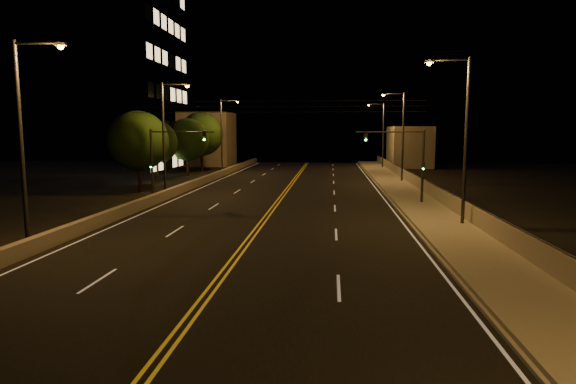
# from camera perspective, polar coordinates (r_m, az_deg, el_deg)

# --- Properties ---
(road) EXTENTS (18.00, 120.00, 0.02)m
(road) POSITION_cam_1_polar(r_m,az_deg,el_deg) (27.21, -3.84, -4.63)
(road) COLOR black
(road) RESTS_ON ground
(sidewalk) EXTENTS (3.60, 120.00, 0.30)m
(sidewalk) POSITION_cam_1_polar(r_m,az_deg,el_deg) (27.67, 18.92, -4.52)
(sidewalk) COLOR gray
(sidewalk) RESTS_ON ground
(curb) EXTENTS (0.14, 120.00, 0.15)m
(curb) POSITION_cam_1_polar(r_m,az_deg,el_deg) (27.29, 15.09, -4.69)
(curb) COLOR gray
(curb) RESTS_ON ground
(parapet_wall) EXTENTS (0.30, 120.00, 1.00)m
(parapet_wall) POSITION_cam_1_polar(r_m,az_deg,el_deg) (27.99, 22.26, -3.18)
(parapet_wall) COLOR gray
(parapet_wall) RESTS_ON sidewalk
(jersey_barrier) EXTENTS (0.45, 120.00, 0.76)m
(jersey_barrier) POSITION_cam_1_polar(r_m,az_deg,el_deg) (30.06, -21.89, -3.29)
(jersey_barrier) COLOR gray
(jersey_barrier) RESTS_ON ground
(distant_building_right) EXTENTS (6.00, 10.00, 6.32)m
(distant_building_right) POSITION_cam_1_polar(r_m,az_deg,el_deg) (78.79, 14.16, 5.23)
(distant_building_right) COLOR gray
(distant_building_right) RESTS_ON ground
(distant_building_left) EXTENTS (8.00, 8.00, 8.57)m
(distant_building_left) POSITION_cam_1_polar(r_m,az_deg,el_deg) (80.30, -9.50, 6.19)
(distant_building_left) COLOR gray
(distant_building_left) RESTS_ON ground
(parapet_rail) EXTENTS (0.06, 120.00, 0.06)m
(parapet_rail) POSITION_cam_1_polar(r_m,az_deg,el_deg) (27.90, 22.31, -2.11)
(parapet_rail) COLOR black
(parapet_rail) RESTS_ON parapet_wall
(lane_markings) EXTENTS (17.32, 116.00, 0.00)m
(lane_markings) POSITION_cam_1_polar(r_m,az_deg,el_deg) (27.14, -3.86, -4.64)
(lane_markings) COLOR silver
(lane_markings) RESTS_ON road
(streetlight_1) EXTENTS (2.55, 0.28, 9.69)m
(streetlight_1) POSITION_cam_1_polar(r_m,az_deg,el_deg) (29.14, 19.89, 6.74)
(streetlight_1) COLOR #2D2D33
(streetlight_1) RESTS_ON ground
(streetlight_2) EXTENTS (2.55, 0.28, 9.69)m
(streetlight_2) POSITION_cam_1_polar(r_m,az_deg,el_deg) (52.91, 13.20, 7.00)
(streetlight_2) COLOR #2D2D33
(streetlight_2) RESTS_ON ground
(streetlight_3) EXTENTS (2.55, 0.28, 9.69)m
(streetlight_3) POSITION_cam_1_polar(r_m,az_deg,el_deg) (72.43, 11.02, 7.06)
(streetlight_3) COLOR #2D2D33
(streetlight_3) RESTS_ON ground
(streetlight_4) EXTENTS (2.55, 0.28, 9.69)m
(streetlight_4) POSITION_cam_1_polar(r_m,az_deg,el_deg) (25.51, -28.65, 6.28)
(streetlight_4) COLOR #2D2D33
(streetlight_4) RESTS_ON ground
(streetlight_5) EXTENTS (2.55, 0.28, 9.69)m
(streetlight_5) POSITION_cam_1_polar(r_m,az_deg,el_deg) (42.87, -14.21, 6.96)
(streetlight_5) COLOR #2D2D33
(streetlight_5) RESTS_ON ground
(streetlight_6) EXTENTS (2.55, 0.28, 9.69)m
(streetlight_6) POSITION_cam_1_polar(r_m,az_deg,el_deg) (64.11, -7.67, 7.13)
(streetlight_6) COLOR #2D2D33
(streetlight_6) RESTS_ON ground
(traffic_signal_right) EXTENTS (5.11, 0.31, 5.74)m
(traffic_signal_right) POSITION_cam_1_polar(r_m,az_deg,el_deg) (36.99, 14.14, 4.02)
(traffic_signal_right) COLOR #2D2D33
(traffic_signal_right) RESTS_ON ground
(traffic_signal_left) EXTENTS (5.11, 0.31, 5.74)m
(traffic_signal_left) POSITION_cam_1_polar(r_m,az_deg,el_deg) (38.76, -14.43, 4.14)
(traffic_signal_left) COLOR #2D2D33
(traffic_signal_left) RESTS_ON ground
(overhead_wires) EXTENTS (22.00, 0.03, 0.83)m
(overhead_wires) POSITION_cam_1_polar(r_m,az_deg,el_deg) (36.09, -1.56, 10.09)
(overhead_wires) COLOR black
(building_tower) EXTENTS (24.00, 15.00, 33.12)m
(building_tower) POSITION_cam_1_polar(r_m,az_deg,el_deg) (65.40, -24.43, 15.74)
(building_tower) COLOR gray
(building_tower) RESTS_ON ground
(tree_0) EXTENTS (5.50, 5.50, 7.45)m
(tree_0) POSITION_cam_1_polar(r_m,az_deg,el_deg) (46.37, -17.30, 5.79)
(tree_0) COLOR black
(tree_0) RESTS_ON ground
(tree_1) EXTENTS (5.02, 5.02, 6.80)m
(tree_1) POSITION_cam_1_polar(r_m,az_deg,el_deg) (57.40, -15.43, 5.65)
(tree_1) COLOR black
(tree_1) RESTS_ON ground
(tree_2) EXTENTS (5.33, 5.33, 7.23)m
(tree_2) POSITION_cam_1_polar(r_m,az_deg,el_deg) (61.92, -11.84, 6.10)
(tree_2) COLOR black
(tree_2) RESTS_ON ground
(tree_3) EXTENTS (6.08, 6.08, 8.24)m
(tree_3) POSITION_cam_1_polar(r_m,az_deg,el_deg) (68.34, -10.26, 6.77)
(tree_3) COLOR black
(tree_3) RESTS_ON ground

